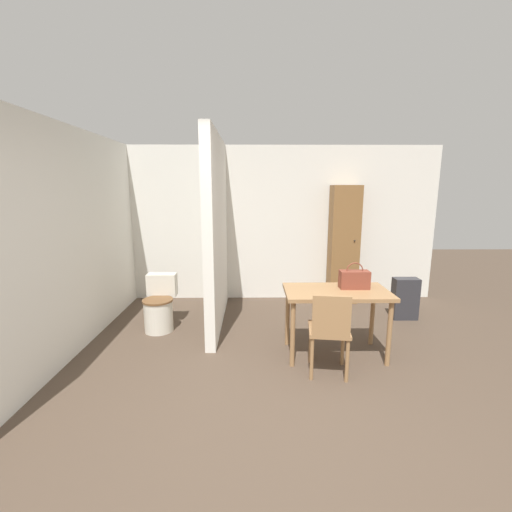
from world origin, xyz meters
TOP-DOWN VIEW (x-y plane):
  - ground_plane at (0.00, 0.00)m, footprint 16.00×16.00m
  - wall_back at (0.00, 3.38)m, footprint 5.47×0.12m
  - wall_left at (-2.29, 1.66)m, footprint 0.12×4.32m
  - partition_wall at (-0.75, 2.32)m, footprint 0.12×2.00m
  - dining_table at (0.64, 1.28)m, footprint 1.12×0.63m
  - wooden_chair at (0.48, 0.85)m, footprint 0.44×0.44m
  - toilet at (-1.49, 2.02)m, footprint 0.39×0.54m
  - handbag at (0.85, 1.35)m, footprint 0.32×0.14m
  - wooden_cabinet at (1.19, 3.14)m, footprint 0.45×0.35m
  - space_heater at (1.89, 2.35)m, footprint 0.34×0.19m

SIDE VIEW (x-z plane):
  - ground_plane at x=0.00m, z-range 0.00..0.00m
  - space_heater at x=1.89m, z-range 0.00..0.59m
  - toilet at x=-1.49m, z-range -0.05..0.65m
  - wooden_chair at x=0.48m, z-range 0.05..0.91m
  - dining_table at x=0.64m, z-range 0.28..1.02m
  - handbag at x=0.85m, z-range 0.70..0.99m
  - wooden_cabinet at x=1.19m, z-range 0.00..1.88m
  - wall_back at x=0.00m, z-range 0.00..2.50m
  - wall_left at x=-2.29m, z-range 0.00..2.50m
  - partition_wall at x=-0.75m, z-range 0.00..2.50m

